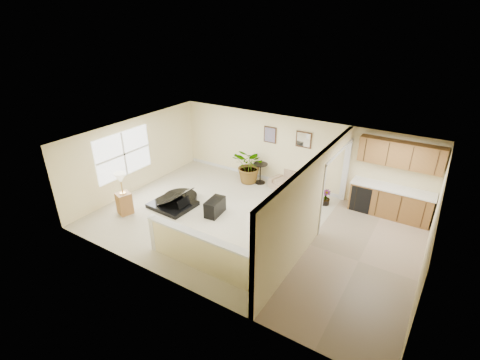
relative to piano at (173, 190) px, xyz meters
The scene contains 20 objects.
floor 2.72m from the piano, ahead, with size 9.00×9.00×0.00m, color beige.
back_wall 4.27m from the piano, 50.78° to the left, with size 9.00×0.04×2.50m, color beige.
front_wall 3.89m from the piano, 45.89° to the right, with size 9.00×0.04×2.50m, color beige.
left_wall 2.00m from the piano, behind, with size 0.04×6.00×2.50m, color beige.
right_wall 7.20m from the piano, ahead, with size 0.04×6.00×2.50m, color beige.
ceiling 3.33m from the piano, ahead, with size 9.00×6.00×0.04m, color silver.
kitchen_vinyl 5.84m from the piano, ahead, with size 2.70×6.00×0.01m, color tan.
interior_partition 4.54m from the piano, ahead, with size 0.18×5.99×2.50m.
pony_half_wall 3.41m from the piano, 36.77° to the right, with size 3.42×0.22×1.00m.
left_window 2.07m from the piano, behind, with size 0.05×2.15×1.45m, color white.
wall_art_left 3.86m from the piano, 62.11° to the left, with size 0.48×0.04×0.58m.
wall_mirror 4.56m from the piano, 47.50° to the left, with size 0.55×0.04×0.55m.
kitchen_cabinets 6.58m from the piano, 27.07° to the left, with size 2.36×0.65×2.33m.
piano is the anchor object (origin of this frame).
piano_bench 1.49m from the piano, ahead, with size 0.38×0.74×0.50m, color black.
loveseat 4.02m from the piano, 47.28° to the left, with size 1.61×1.17×0.79m.
accent_table 3.26m from the piano, 61.39° to the left, with size 0.52×0.52×0.75m.
palm_plant 2.97m from the piano, 65.54° to the left, with size 1.40×1.29×1.31m.
small_plant 4.86m from the piano, 32.17° to the left, with size 0.34×0.34×0.51m.
lamp_stand 1.52m from the piano, 127.71° to the right, with size 0.50×0.50×1.35m.
Camera 1 is at (4.31, -7.42, 5.55)m, focal length 26.00 mm.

